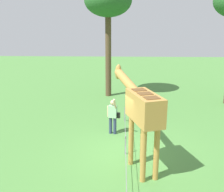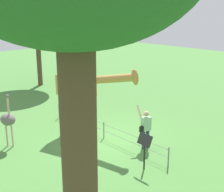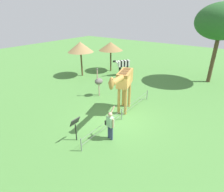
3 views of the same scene
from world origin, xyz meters
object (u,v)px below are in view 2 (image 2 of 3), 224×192
Objects in this scene: ostrich at (8,120)px; tree_west at (36,11)px; visitor at (146,127)px; giraffe at (83,89)px; info_sign at (145,145)px.

ostrich is 11.39m from tree_west.
ostrich is at bearing -134.43° from visitor.
giraffe is 2.88× the size of info_sign.
tree_west reaches higher than ostrich.
visitor is 13.34m from tree_west.
giraffe is at bearing -19.72° from tree_west.
ostrich is 0.33× the size of tree_west.
ostrich reaches higher than info_sign.
visitor reaches higher than info_sign.
info_sign is (1.13, -1.34, 0.05)m from visitor.
giraffe is at bearing -160.01° from visitor.
giraffe reaches higher than info_sign.
giraffe is at bearing 69.32° from ostrich.
tree_west is 5.18× the size of info_sign.
giraffe reaches higher than visitor.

